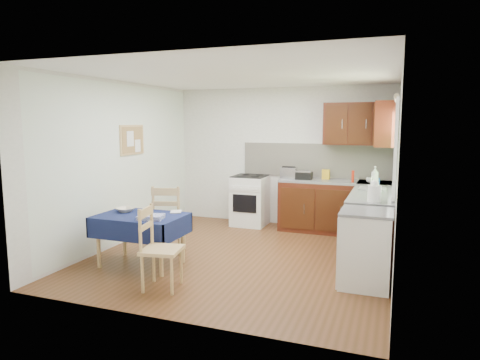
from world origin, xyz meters
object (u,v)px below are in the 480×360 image
(chair_far, at_px, (168,217))
(toaster, at_px, (289,173))
(dish_rack, at_px, (372,188))
(kettle, at_px, (374,192))
(sandwich_press, at_px, (304,175))
(chair_near, at_px, (158,245))
(dining_table, at_px, (141,223))

(chair_far, xyz_separation_m, toaster, (1.26, 2.02, 0.47))
(dish_rack, distance_m, kettle, 1.00)
(sandwich_press, bearing_deg, chair_far, -103.08)
(chair_far, height_order, toaster, toaster)
(dish_rack, height_order, kettle, kettle)
(chair_near, bearing_deg, chair_far, 14.03)
(chair_near, relative_size, sandwich_press, 3.56)
(chair_far, distance_m, kettle, 2.84)
(chair_far, bearing_deg, dish_rack, -172.03)
(dining_table, relative_size, chair_far, 1.13)
(chair_near, relative_size, dish_rack, 2.47)
(chair_near, bearing_deg, dish_rack, -52.57)
(sandwich_press, bearing_deg, toaster, -163.28)
(dining_table, relative_size, sandwich_press, 4.22)
(sandwich_press, relative_size, kettle, 0.97)
(toaster, bearing_deg, kettle, -36.62)
(toaster, height_order, dish_rack, toaster)
(sandwich_press, xyz_separation_m, dish_rack, (1.17, -0.78, -0.05))
(dining_table, distance_m, kettle, 3.01)
(chair_far, bearing_deg, toaster, -137.85)
(chair_near, xyz_separation_m, toaster, (0.72, 3.22, 0.50))
(dining_table, height_order, sandwich_press, sandwich_press)
(toaster, xyz_separation_m, kettle, (1.53, -1.82, 0.02))
(dining_table, relative_size, toaster, 4.05)
(dining_table, xyz_separation_m, chair_far, (0.08, 0.59, -0.05))
(dining_table, bearing_deg, toaster, 56.16)
(dining_table, xyz_separation_m, chair_near, (0.62, -0.61, -0.07))
(chair_far, relative_size, kettle, 3.62)
(dining_table, xyz_separation_m, sandwich_press, (1.62, 2.57, 0.40))
(chair_far, bearing_deg, sandwich_press, -143.79)
(dish_rack, relative_size, kettle, 1.40)
(toaster, xyz_separation_m, sandwich_press, (0.28, -0.04, -0.02))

